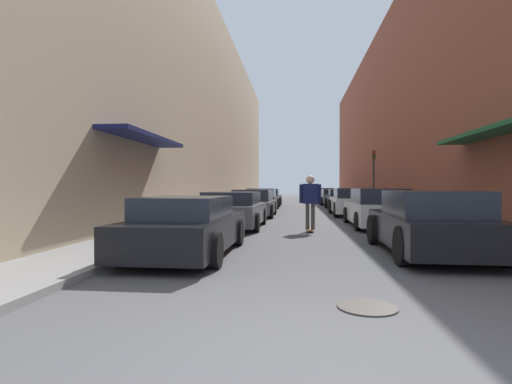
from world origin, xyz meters
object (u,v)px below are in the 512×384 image
parked_car_right_0 (430,223)px  parked_car_right_1 (378,209)px  parked_car_right_2 (352,202)px  manhole_cover (367,307)px  parked_car_left_4 (267,198)px  parked_car_right_4 (333,197)px  skateboarder (310,197)px  parked_car_right_3 (341,199)px  parked_car_left_3 (262,200)px  parked_car_left_2 (254,204)px  parked_car_left_1 (233,210)px  parked_car_left_0 (188,226)px  parked_car_right_5 (327,195)px  traffic_light (374,173)px

parked_car_right_0 → parked_car_right_1: 5.81m
parked_car_right_2 → manhole_cover: 15.48m
parked_car_left_4 → parked_car_right_4: size_ratio=0.97×
parked_car_right_0 → skateboarder: bearing=120.3°
parked_car_right_2 → parked_car_right_3: 5.85m
parked_car_right_1 → manhole_cover: parked_car_right_1 is taller
parked_car_left_3 → parked_car_right_0: parked_car_right_0 is taller
parked_car_left_3 → parked_car_right_2: size_ratio=1.00×
parked_car_right_2 → manhole_cover: size_ratio=6.63×
parked_car_left_2 → parked_car_right_3: 8.50m
parked_car_right_0 → parked_car_right_1: bearing=89.0°
parked_car_left_1 → manhole_cover: size_ratio=6.07×
parked_car_right_1 → skateboarder: size_ratio=2.66×
parked_car_right_1 → skateboarder: bearing=-143.2°
parked_car_left_1 → parked_car_left_2: (0.13, 5.44, 0.01)m
parked_car_right_1 → skateboarder: skateboarder is taller
parked_car_left_0 → parked_car_right_5: parked_car_right_5 is taller
parked_car_left_0 → parked_car_right_1: 8.14m
parked_car_left_1 → parked_car_left_3: (0.07, 10.65, 0.04)m
parked_car_left_1 → parked_car_left_2: parked_car_left_2 is taller
parked_car_left_3 → parked_car_right_0: size_ratio=1.04×
skateboarder → traffic_light: 10.33m
parked_car_right_4 → parked_car_right_5: 5.90m
parked_car_left_4 → parked_car_right_2: (4.91, -9.62, 0.04)m
parked_car_right_0 → parked_car_right_3: 17.32m
parked_car_left_0 → traffic_light: (6.41, 14.10, 1.56)m
parked_car_left_2 → manhole_cover: bearing=-78.7°
parked_car_right_1 → manhole_cover: size_ratio=6.73×
parked_car_left_3 → parked_car_right_4: (4.93, 7.45, -0.02)m
parked_car_left_4 → parked_car_right_0: (4.92, -21.09, 0.02)m
traffic_light → parked_car_right_1: bearing=-99.6°
parked_car_left_0 → traffic_light: size_ratio=1.38×
parked_car_right_1 → parked_car_right_3: size_ratio=1.18×
parked_car_right_5 → skateboarder: (-2.45, -24.98, 0.45)m
parked_car_left_4 → parked_car_right_4: 5.37m
parked_car_left_3 → traffic_light: (6.28, -2.05, 1.51)m
parked_car_right_0 → parked_car_right_3: bearing=89.6°
parked_car_right_5 → parked_car_left_3: bearing=-110.5°
parked_car_right_0 → parked_car_right_2: (-0.01, 11.47, 0.02)m
parked_car_right_3 → parked_car_right_5: (0.00, 11.65, 0.03)m
parked_car_right_3 → parked_car_right_4: parked_car_right_3 is taller
parked_car_left_2 → parked_car_right_2: parked_car_right_2 is taller
parked_car_left_2 → manhole_cover: size_ratio=6.30×
parked_car_right_3 → parked_car_left_1: bearing=-112.2°
parked_car_left_3 → parked_car_right_4: 8.94m
parked_car_left_1 → parked_car_right_4: (5.00, 18.10, 0.02)m
parked_car_left_0 → parked_car_left_4: 21.63m
parked_car_right_3 → skateboarder: size_ratio=2.25×
parked_car_right_0 → parked_car_right_4: 23.07m
parked_car_right_3 → traffic_light: (1.30, -3.77, 1.54)m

